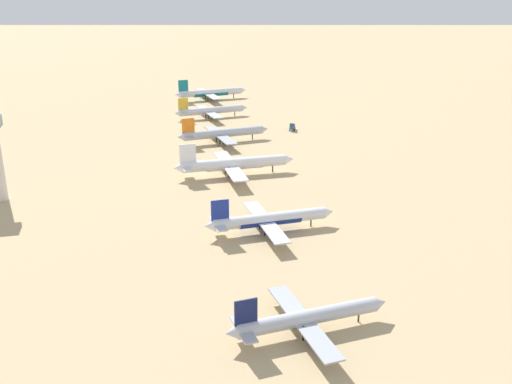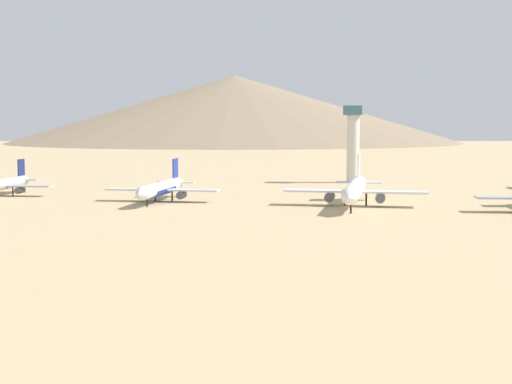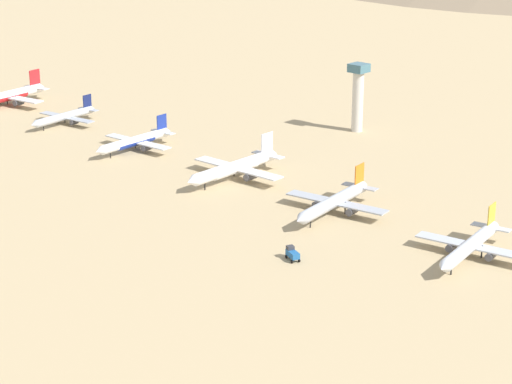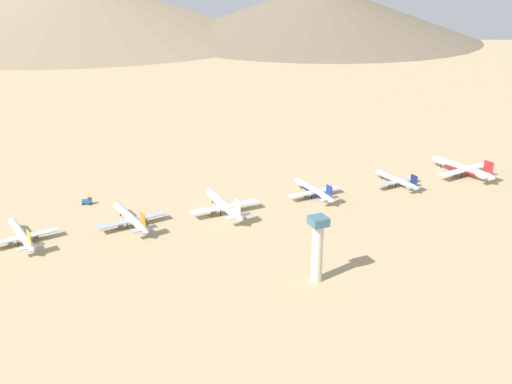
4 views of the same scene
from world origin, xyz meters
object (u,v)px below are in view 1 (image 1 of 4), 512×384
parked_jet_5 (211,111)px  service_truck (292,126)px  parked_jet_2 (269,219)px  parked_jet_6 (210,93)px  parked_jet_4 (222,133)px  parked_jet_1 (307,318)px  parked_jet_3 (233,164)px

parked_jet_5 → service_truck: size_ratio=7.46×
parked_jet_2 → parked_jet_6: parked_jet_6 is taller
parked_jet_4 → parked_jet_1: bearing=-93.2°
parked_jet_4 → parked_jet_6: parked_jet_6 is taller
parked_jet_6 → parked_jet_4: bearing=-95.5°
parked_jet_2 → parked_jet_5: size_ratio=0.97×
parked_jet_3 → parked_jet_1: bearing=-92.5°
parked_jet_2 → parked_jet_5: (6.06, 157.83, 0.17)m
service_truck → parked_jet_2: bearing=-109.4°
parked_jet_4 → service_truck: parked_jet_4 is taller
parked_jet_4 → parked_jet_5: parked_jet_4 is taller
parked_jet_1 → parked_jet_3: size_ratio=0.79×
parked_jet_1 → service_truck: parked_jet_1 is taller
parked_jet_1 → parked_jet_6: parked_jet_6 is taller
parked_jet_2 → parked_jet_5: parked_jet_5 is taller
parked_jet_4 → service_truck: 41.80m
parked_jet_2 → parked_jet_3: 55.67m
parked_jet_5 → parked_jet_6: (7.65, 51.84, 0.45)m
parked_jet_2 → parked_jet_3: (-0.44, 55.67, 0.68)m
parked_jet_2 → parked_jet_3: parked_jet_3 is taller
parked_jet_6 → service_truck: bearing=-72.1°
parked_jet_1 → parked_jet_2: size_ratio=0.92×
parked_jet_5 → parked_jet_6: bearing=81.6°
parked_jet_5 → parked_jet_3: bearing=-93.6°
parked_jet_2 → service_truck: 127.83m
parked_jet_4 → parked_jet_5: bearing=87.5°
parked_jet_1 → parked_jet_2: (5.20, 54.29, 0.27)m
parked_jet_2 → parked_jet_6: bearing=86.3°
parked_jet_3 → parked_jet_6: (14.15, 154.00, -0.06)m
parked_jet_6 → parked_jet_5: bearing=-98.4°
parked_jet_3 → parked_jet_2: bearing=-89.5°
parked_jet_3 → parked_jet_4: (4.17, 49.57, -0.27)m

